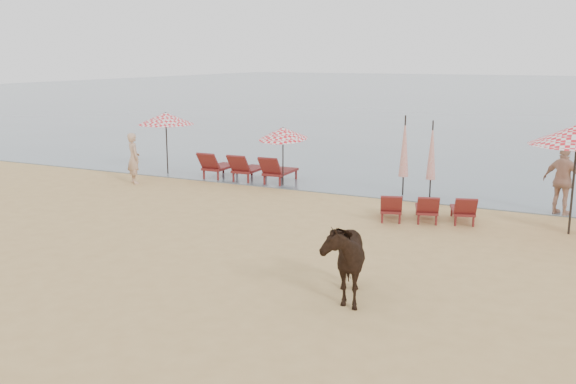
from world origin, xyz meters
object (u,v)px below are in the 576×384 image
object	(u,v)px
umbrella_closed_left	(432,151)
beachgoer_left	(134,158)
cow	(341,257)
umbrella_open_left_a	(166,118)
umbrella_closed_right	(404,147)
umbrella_open_left_b	(283,133)
lounger_cluster_left	(247,168)
beachgoer_right_b	(563,181)
lounger_cluster_right	(427,208)

from	to	relation	value
umbrella_closed_left	beachgoer_left	world-z (taller)	umbrella_closed_left
umbrella_closed_left	cow	xyz separation A→B (m)	(0.60, -9.13, -0.71)
umbrella_open_left_a	umbrella_closed_left	world-z (taller)	umbrella_closed_left
umbrella_closed_left	umbrella_closed_right	bearing A→B (deg)	-175.85
umbrella_open_left_b	beachgoer_left	bearing A→B (deg)	-141.19
lounger_cluster_left	umbrella_closed_left	xyz separation A→B (m)	(6.51, 0.12, 1.01)
lounger_cluster_left	umbrella_closed_left	distance (m)	6.58
umbrella_closed_left	beachgoer_left	xyz separation A→B (m)	(-9.81, -2.18, -0.61)
umbrella_closed_left	umbrella_closed_right	world-z (taller)	umbrella_closed_right
lounger_cluster_left	cow	distance (m)	11.48
umbrella_open_left_a	beachgoer_left	size ratio (longest dim) A/B	1.32
beachgoer_right_b	cow	bearing A→B (deg)	91.76
umbrella_closed_left	beachgoer_right_b	size ratio (longest dim) A/B	1.23
umbrella_closed_left	umbrella_open_left_b	bearing A→B (deg)	-175.58
lounger_cluster_right	umbrella_closed_left	xyz separation A→B (m)	(-0.65, 2.99, 1.11)
lounger_cluster_right	umbrella_open_left_a	size ratio (longest dim) A/B	1.19
umbrella_closed_right	cow	size ratio (longest dim) A/B	1.39
umbrella_open_left_a	umbrella_closed_right	size ratio (longest dim) A/B	0.92
cow	beachgoer_left	size ratio (longest dim) A/B	1.04
cow	beachgoer_left	world-z (taller)	beachgoer_left
umbrella_closed_right	beachgoer_left	bearing A→B (deg)	-166.69
cow	beachgoer_right_b	distance (m)	9.08
umbrella_open_left_a	umbrella_open_left_b	bearing A→B (deg)	15.85
lounger_cluster_right	umbrella_open_left_b	xyz separation A→B (m)	(-5.59, 2.61, 1.44)
cow	beachgoer_right_b	world-z (taller)	beachgoer_right_b
beachgoer_left	umbrella_closed_left	bearing A→B (deg)	-132.68
cow	lounger_cluster_right	bearing A→B (deg)	65.49
umbrella_open_left_b	lounger_cluster_right	bearing A→B (deg)	-6.48
lounger_cluster_right	beachgoer_right_b	world-z (taller)	beachgoer_right_b
beachgoer_right_b	umbrella_closed_left	bearing A→B (deg)	12.89
umbrella_open_left_b	umbrella_closed_left	world-z (taller)	umbrella_closed_left
umbrella_closed_right	cow	distance (m)	9.22
umbrella_open_left_a	beachgoer_left	world-z (taller)	umbrella_open_left_a
umbrella_open_left_b	beachgoer_right_b	size ratio (longest dim) A/B	1.06
lounger_cluster_left	umbrella_open_left_a	world-z (taller)	umbrella_open_left_a
umbrella_open_left_a	umbrella_closed_left	bearing A→B (deg)	18.71
cow	beachgoer_left	distance (m)	12.52
lounger_cluster_left	lounger_cluster_right	bearing A→B (deg)	-23.18
lounger_cluster_left	umbrella_closed_right	xyz separation A→B (m)	(5.66, 0.06, 1.09)
umbrella_closed_right	umbrella_closed_left	bearing A→B (deg)	4.15
lounger_cluster_right	cow	xyz separation A→B (m)	(-0.05, -6.14, 0.40)
lounger_cluster_right	umbrella_closed_left	size ratio (longest dim) A/B	1.14
lounger_cluster_left	umbrella_closed_left	size ratio (longest dim) A/B	1.32
umbrella_open_left_b	beachgoer_right_b	distance (m)	8.81
beachgoer_left	lounger_cluster_left	bearing A→B (deg)	-113.31
cow	beachgoer_left	bearing A→B (deg)	122.21
umbrella_closed_left	beachgoer_right_b	distance (m)	3.92
umbrella_open_left_a	umbrella_open_left_b	world-z (taller)	umbrella_open_left_a
umbrella_open_left_b	cow	bearing A→B (deg)	-39.13
umbrella_open_left_b	cow	size ratio (longest dim) A/B	1.14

